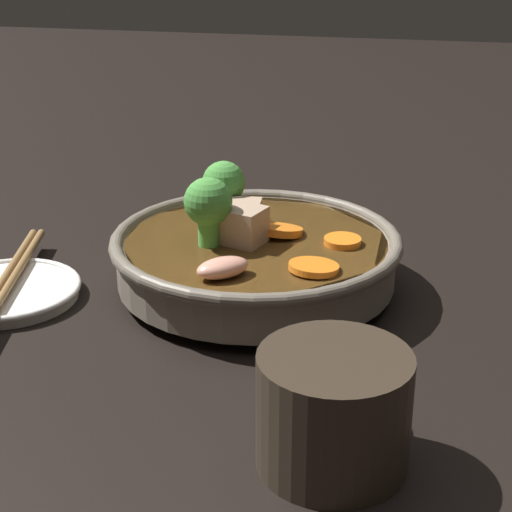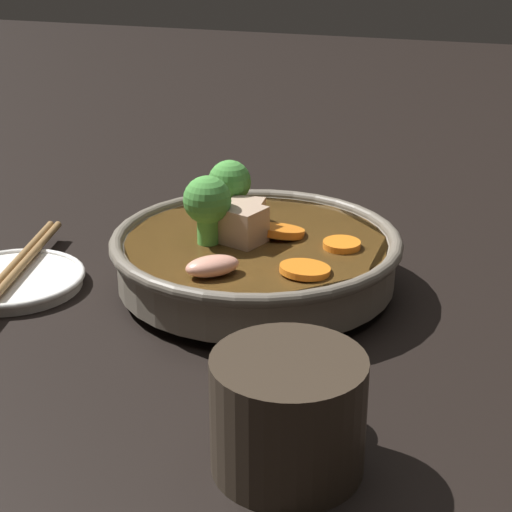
{
  "view_description": "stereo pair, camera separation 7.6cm",
  "coord_description": "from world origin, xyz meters",
  "px_view_note": "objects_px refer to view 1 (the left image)",
  "views": [
    {
      "loc": [
        -0.68,
        -0.15,
        0.33
      ],
      "look_at": [
        0.0,
        0.0,
        0.03
      ],
      "focal_mm": 60.0,
      "sensor_mm": 36.0,
      "label": 1
    },
    {
      "loc": [
        -0.66,
        -0.22,
        0.33
      ],
      "look_at": [
        0.0,
        0.0,
        0.03
      ],
      "focal_mm": 60.0,
      "sensor_mm": 36.0,
      "label": 2
    }
  ],
  "objects_px": {
    "stirfry_bowl": "(255,253)",
    "dark_mug": "(334,410)",
    "side_saucer": "(8,291)",
    "chopsticks_pair": "(7,282)"
  },
  "relations": [
    {
      "from": "side_saucer",
      "to": "chopsticks_pair",
      "type": "height_order",
      "value": "chopsticks_pair"
    },
    {
      "from": "chopsticks_pair",
      "to": "stirfry_bowl",
      "type": "bearing_deg",
      "value": -72.94
    },
    {
      "from": "dark_mug",
      "to": "chopsticks_pair",
      "type": "xyz_separation_m",
      "value": [
        0.17,
        0.31,
        -0.02
      ]
    },
    {
      "from": "stirfry_bowl",
      "to": "dark_mug",
      "type": "relative_size",
      "value": 2.21
    },
    {
      "from": "stirfry_bowl",
      "to": "dark_mug",
      "type": "height_order",
      "value": "stirfry_bowl"
    },
    {
      "from": "side_saucer",
      "to": "chopsticks_pair",
      "type": "distance_m",
      "value": 0.01
    },
    {
      "from": "stirfry_bowl",
      "to": "chopsticks_pair",
      "type": "bearing_deg",
      "value": 107.06
    },
    {
      "from": "stirfry_bowl",
      "to": "dark_mug",
      "type": "xyz_separation_m",
      "value": [
        -0.24,
        -0.1,
        0.0
      ]
    },
    {
      "from": "stirfry_bowl",
      "to": "side_saucer",
      "type": "xyz_separation_m",
      "value": [
        -0.06,
        0.21,
        -0.03
      ]
    },
    {
      "from": "dark_mug",
      "to": "side_saucer",
      "type": "bearing_deg",
      "value": 60.6
    }
  ]
}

